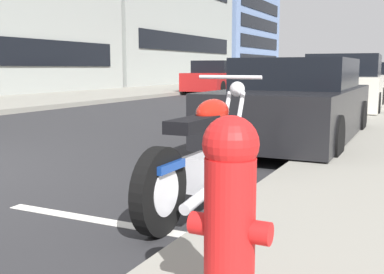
# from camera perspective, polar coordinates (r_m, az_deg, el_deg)

# --- Properties ---
(sidewalk_far_curb) EXTENTS (120.00, 5.00, 0.14)m
(sidewalk_far_curb) POSITION_cam_1_polar(r_m,az_deg,el_deg) (19.15, -12.93, 4.80)
(sidewalk_far_curb) COLOR gray
(sidewalk_far_curb) RESTS_ON ground
(parking_stall_stripe) EXTENTS (0.12, 2.20, 0.01)m
(parking_stall_stripe) POSITION_cam_1_polar(r_m,az_deg,el_deg) (3.72, -8.51, -10.30)
(parking_stall_stripe) COLOR silver
(parking_stall_stripe) RESTS_ON ground
(parked_motorcycle) EXTENTS (2.15, 0.62, 1.12)m
(parked_motorcycle) POSITION_cam_1_polar(r_m,az_deg,el_deg) (4.04, 1.63, -2.49)
(parked_motorcycle) COLOR black
(parked_motorcycle) RESTS_ON ground
(parked_car_far_down_curb) EXTENTS (4.17, 1.81, 1.33)m
(parked_car_far_down_curb) POSITION_cam_1_polar(r_m,az_deg,el_deg) (7.52, 12.38, 3.86)
(parked_car_far_down_curb) COLOR black
(parked_car_far_down_curb) RESTS_ON ground
(parked_car_at_intersection) EXTENTS (4.55, 2.08, 1.53)m
(parked_car_at_intersection) POSITION_cam_1_polar(r_m,az_deg,el_deg) (13.39, 17.87, 5.92)
(parked_car_at_intersection) COLOR beige
(parked_car_at_intersection) RESTS_ON ground
(parked_car_across_street) EXTENTS (4.69, 1.93, 1.37)m
(parked_car_across_street) POSITION_cam_1_polar(r_m,az_deg,el_deg) (19.56, 20.20, 6.30)
(parked_car_across_street) COLOR beige
(parked_car_across_street) RESTS_ON ground
(parked_car_near_corner) EXTENTS (4.34, 1.95, 1.38)m
(parked_car_near_corner) POSITION_cam_1_polar(r_m,az_deg,el_deg) (25.45, 21.60, 6.57)
(parked_car_near_corner) COLOR silver
(parked_car_near_corner) RESTS_ON ground
(crossing_truck) EXTENTS (2.14, 5.59, 1.92)m
(crossing_truck) POSITION_cam_1_polar(r_m,az_deg,el_deg) (39.11, 18.59, 7.65)
(crossing_truck) COLOR black
(crossing_truck) RESTS_ON ground
(car_opposite_curb) EXTENTS (4.77, 1.99, 1.50)m
(car_opposite_curb) POSITION_cam_1_polar(r_m,az_deg,el_deg) (22.40, 2.93, 7.10)
(car_opposite_curb) COLOR #AD1919
(car_opposite_curb) RESTS_ON ground
(fire_hydrant) EXTENTS (0.24, 0.36, 0.85)m
(fire_hydrant) POSITION_cam_1_polar(r_m,az_deg,el_deg) (2.04, 4.58, -8.69)
(fire_hydrant) COLOR red
(fire_hydrant) RESTS_ON sidewalk_near_curb
(townhouse_mid_block) EXTENTS (13.06, 8.96, 8.33)m
(townhouse_mid_block) POSITION_cam_1_polar(r_m,az_deg,el_deg) (48.24, 3.09, 11.89)
(townhouse_mid_block) COLOR #6B84B2
(townhouse_mid_block) RESTS_ON ground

